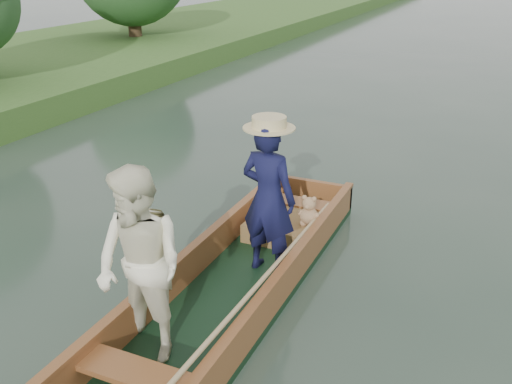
% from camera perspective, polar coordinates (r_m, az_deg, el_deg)
% --- Properties ---
extents(ground, '(120.00, 120.00, 0.00)m').
position_cam_1_polar(ground, '(5.90, -2.43, -10.63)').
color(ground, '#283D30').
rests_on(ground, ground).
extents(punt, '(1.28, 5.00, 1.76)m').
position_cam_1_polar(punt, '(5.46, -4.03, -6.33)').
color(punt, black).
rests_on(punt, ground).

